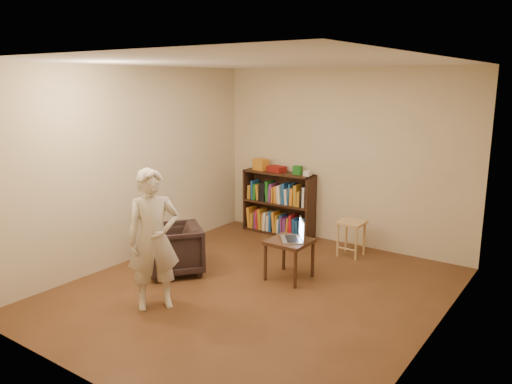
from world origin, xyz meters
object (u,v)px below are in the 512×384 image
Objects in this scene: bookshelf at (279,207)px; side_table at (289,247)px; armchair at (174,249)px; laptop at (296,235)px; person at (154,240)px; stool at (352,228)px.

bookshelf is 1.91m from side_table.
armchair is at bearing -152.64° from side_table.
laptop is 1.77m from person.
laptop reaches higher than side_table.
person reaches higher than armchair.
armchair is 1.56m from laptop.
side_table is 1.16× the size of laptop.
bookshelf is 1.75× the size of armchair.
laptop reaches higher than armchair.
bookshelf is 1.44m from stool.
bookshelf is 1.92m from laptop.
side_table is 1.73m from person.
stool is at bearing 77.30° from side_table.
armchair is (-1.58, -1.89, -0.09)m from stool.
person is (-0.77, -1.50, 0.35)m from side_table.
person is at bearing -83.24° from bookshelf.
armchair is at bearing -100.93° from laptop.
side_table is 0.33× the size of person.
laptop is at bearing -51.40° from bookshelf.
armchair is 0.45× the size of person.
laptop is (-0.21, -1.17, 0.16)m from stool.
laptop is (0.06, 0.04, 0.15)m from side_table.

